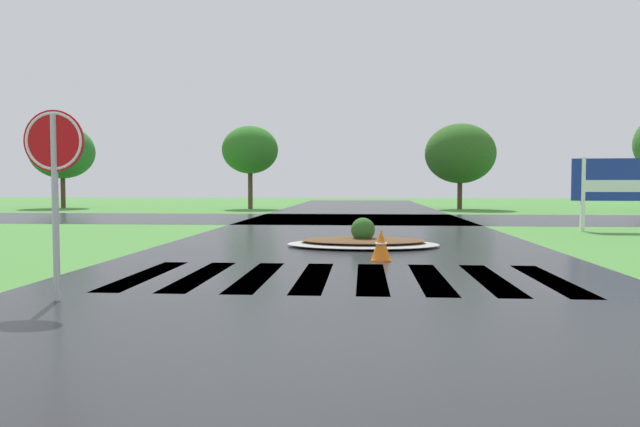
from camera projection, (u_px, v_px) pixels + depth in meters
The scene contains 9 objects.
ground_plane at pixel (321, 378), 4.52m from camera, with size 120.00×120.00×0.10m, color #478438.
asphalt_roadway at pixel (350, 243), 14.48m from camera, with size 9.04×80.00×0.01m, color #232628.
asphalt_cross_road at pixel (356, 219), 24.77m from camera, with size 90.00×8.14×0.01m, color #232628.
crosswalk_stripes at pixel (343, 277), 9.10m from camera, with size 6.75×3.11×0.01m.
stop_sign at pixel (54, 160), 7.19m from camera, with size 0.76×0.08×2.36m.
estate_billboard at pixel (624, 183), 17.99m from camera, with size 3.10×0.27×2.31m.
median_island at pixel (363, 241), 13.64m from camera, with size 3.55×2.19×0.68m.
traffic_cone at pixel (381, 246), 11.12m from camera, with size 0.38×0.38×0.60m.
background_treeline at pixel (409, 149), 34.20m from camera, with size 40.38×5.59×5.68m.
Camera 1 is at (0.32, -4.44, 1.44)m, focal length 32.82 mm.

